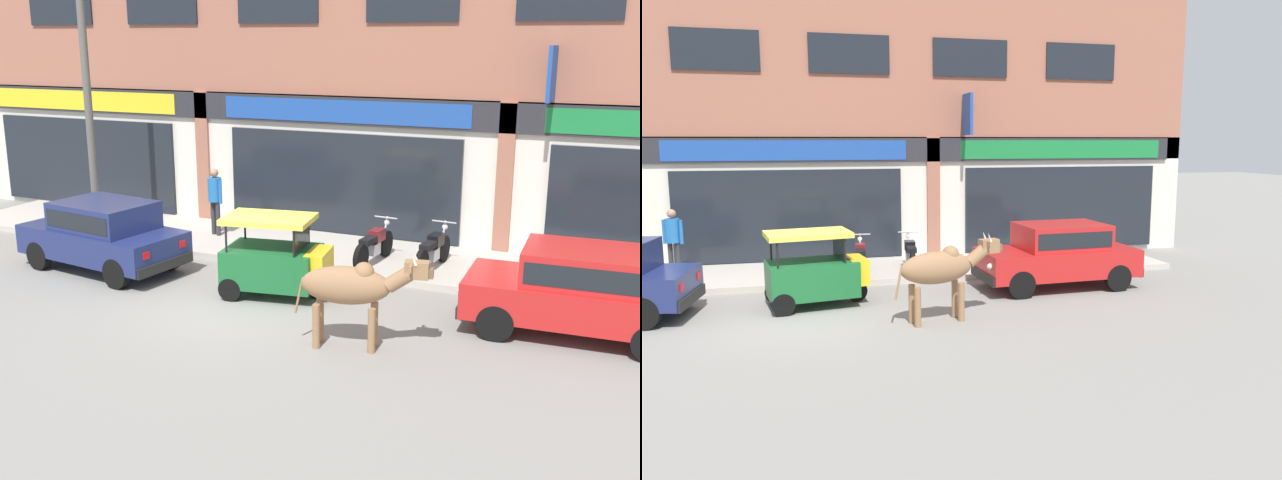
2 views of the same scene
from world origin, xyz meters
TOP-DOWN VIEW (x-y plane):
  - ground_plane at (0.00, 0.00)m, footprint 90.00×90.00m
  - sidewalk at (0.00, 3.65)m, footprint 19.00×2.89m
  - shop_building at (0.00, 5.35)m, footprint 23.00×1.40m
  - cow at (2.72, -0.97)m, footprint 2.13×0.83m
  - car_0 at (-3.49, 0.69)m, footprint 3.76×2.08m
  - car_1 at (5.86, 1.01)m, footprint 3.67×1.76m
  - auto_rickshaw at (0.51, 0.75)m, footprint 2.09×1.43m
  - motorcycle_0 at (1.61, 3.02)m, footprint 0.52×1.81m
  - motorcycle_1 at (2.84, 3.15)m, footprint 0.52×1.81m
  - pedestrian at (-2.65, 3.69)m, footprint 0.47×0.32m
  - utility_pole at (-5.21, 2.50)m, footprint 0.18×0.18m

SIDE VIEW (x-z plane):
  - ground_plane at x=0.00m, z-range 0.00..0.00m
  - sidewalk at x=0.00m, z-range 0.00..0.13m
  - motorcycle_0 at x=1.61m, z-range 0.08..0.96m
  - motorcycle_1 at x=2.84m, z-range 0.08..0.96m
  - auto_rickshaw at x=0.51m, z-range -0.10..1.42m
  - car_0 at x=-3.49m, z-range 0.08..1.54m
  - car_1 at x=5.86m, z-range 0.08..1.54m
  - cow at x=2.72m, z-range 0.20..1.81m
  - pedestrian at x=-2.65m, z-range 0.32..1.92m
  - utility_pole at x=-5.21m, z-range 0.13..6.27m
  - shop_building at x=0.00m, z-range -0.22..8.99m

